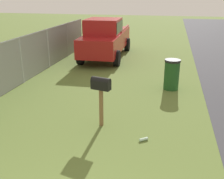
% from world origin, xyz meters
% --- Properties ---
extents(mailbox, '(0.31, 0.54, 1.35)m').
position_xyz_m(mailbox, '(4.74, 0.48, 1.08)').
color(mailbox, brown).
rests_on(mailbox, ground).
extents(pickup_truck, '(5.51, 2.17, 2.09)m').
position_xyz_m(pickup_truck, '(12.46, 2.22, 1.10)').
color(pickup_truck, maroon).
rests_on(pickup_truck, ground).
extents(trash_bin, '(0.56, 0.56, 1.10)m').
position_xyz_m(trash_bin, '(8.07, -1.29, 0.56)').
color(trash_bin, '#1E4C1E').
rests_on(trash_bin, ground).
extents(fence_section, '(14.52, 0.07, 1.78)m').
position_xyz_m(fence_section, '(7.62, 4.37, 0.96)').
color(fence_section, '#9EA3A8').
rests_on(fence_section, ground).
extents(litter_bottle_midfield_a, '(0.19, 0.22, 0.07)m').
position_xyz_m(litter_bottle_midfield_a, '(4.18, -0.71, 0.04)').
color(litter_bottle_midfield_a, '#B2D8BF').
rests_on(litter_bottle_midfield_a, ground).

